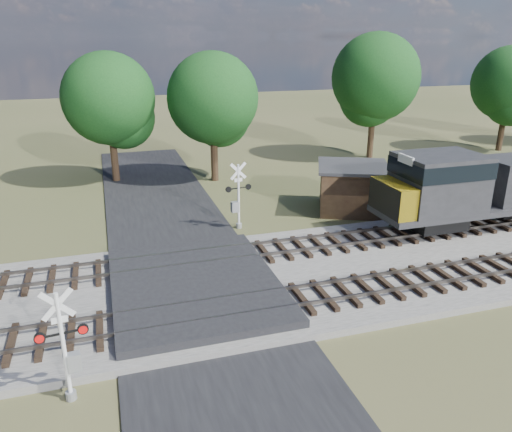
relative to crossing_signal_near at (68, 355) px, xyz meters
name	(u,v)px	position (x,y,z in m)	size (l,w,h in m)	color
ground	(197,298)	(4.84, 5.10, -1.58)	(160.00, 160.00, 0.00)	#414A27
ballast_bed	(396,261)	(14.84, 5.60, -1.43)	(140.00, 10.00, 0.30)	gray
road	(197,297)	(4.84, 5.10, -1.54)	(7.00, 60.00, 0.08)	black
crossing_panel	(195,286)	(4.84, 5.60, -1.27)	(7.00, 9.00, 0.62)	#262628
track_near	(282,301)	(7.96, 3.10, -1.17)	(140.00, 2.60, 0.33)	black
track_far	(248,253)	(7.96, 8.10, -1.17)	(140.00, 2.60, 0.33)	black
crossing_signal_near	(68,355)	(0.00, 0.00, 0.00)	(1.53, 0.35, 3.81)	silver
crossing_signal_far	(237,202)	(8.66, 12.59, 0.05)	(1.58, 0.39, 3.94)	silver
equipment_shed	(352,187)	(16.52, 13.63, -0.08)	(5.73, 5.73, 2.96)	#422B1C
treeline	(240,92)	(12.54, 25.78, 4.80)	(80.18, 11.36, 11.04)	black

